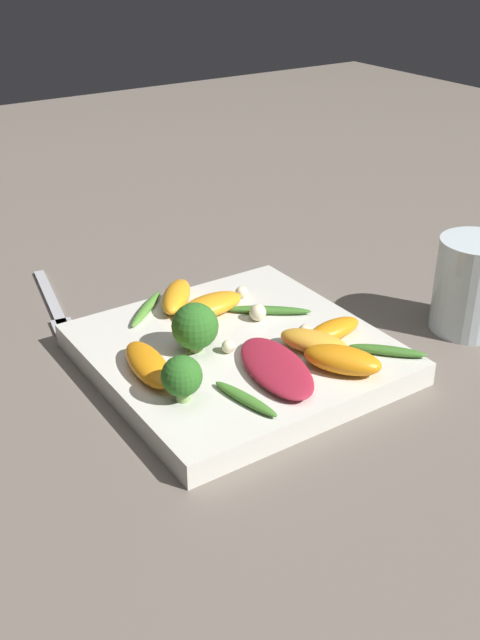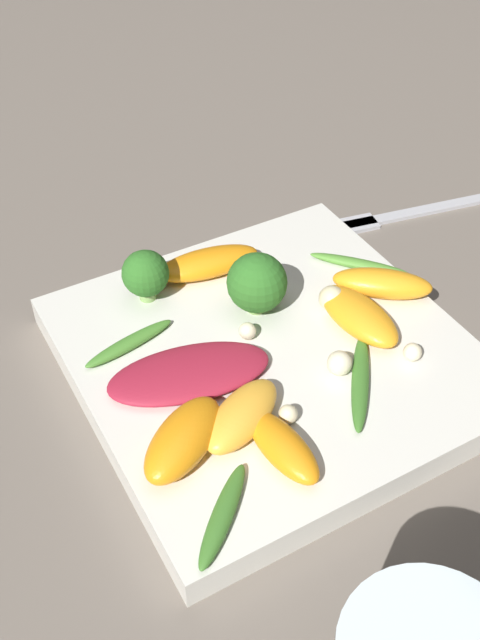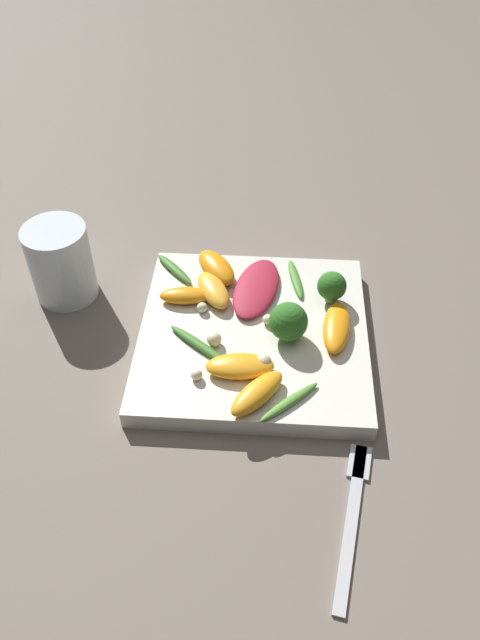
{
  "view_description": "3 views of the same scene",
  "coord_description": "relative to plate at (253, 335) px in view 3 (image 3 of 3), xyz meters",
  "views": [
    {
      "loc": [
        -0.33,
        -0.5,
        0.37
      ],
      "look_at": [
        0.01,
        0.01,
        0.04
      ],
      "focal_mm": 42.0,
      "sensor_mm": 36.0,
      "label": 1
    },
    {
      "loc": [
        0.3,
        -0.19,
        0.38
      ],
      "look_at": [
        -0.02,
        -0.01,
        0.04
      ],
      "focal_mm": 42.0,
      "sensor_mm": 36.0,
      "label": 2
    },
    {
      "loc": [
        -0.02,
        0.48,
        0.52
      ],
      "look_at": [
        0.02,
        -0.0,
        0.03
      ],
      "focal_mm": 35.0,
      "sensor_mm": 36.0,
      "label": 3
    }
  ],
  "objects": [
    {
      "name": "macadamia_nut_3",
      "position": [
        0.06,
        0.08,
        0.02
      ],
      "size": [
        0.01,
        0.01,
        0.01
      ],
      "color": "beige",
      "rests_on": "plate"
    },
    {
      "name": "arugula_sprig_0",
      "position": [
        0.1,
        -0.09,
        0.02
      ],
      "size": [
        0.06,
        0.06,
        0.01
      ],
      "color": "#3D7528",
      "rests_on": "plate"
    },
    {
      "name": "orange_segment_1",
      "position": [
        0.01,
        0.06,
        0.02
      ],
      "size": [
        0.07,
        0.04,
        0.02
      ],
      "color": "orange",
      "rests_on": "plate"
    },
    {
      "name": "arugula_sprig_1",
      "position": [
        0.06,
        0.03,
        0.02
      ],
      "size": [
        0.07,
        0.06,
        0.01
      ],
      "color": "#3D7528",
      "rests_on": "plate"
    },
    {
      "name": "broccoli_floret_0",
      "position": [
        -0.04,
        0.01,
        0.04
      ],
      "size": [
        0.04,
        0.04,
        0.05
      ],
      "color": "#7A9E51",
      "rests_on": "plate"
    },
    {
      "name": "radicchio_leaf_0",
      "position": [
        0.0,
        -0.06,
        0.02
      ],
      "size": [
        0.07,
        0.11,
        0.01
      ],
      "color": "maroon",
      "rests_on": "plate"
    },
    {
      "name": "orange_segment_3",
      "position": [
        0.05,
        -0.09,
        0.02
      ],
      "size": [
        0.07,
        0.08,
        0.02
      ],
      "color": "orange",
      "rests_on": "plate"
    },
    {
      "name": "plate",
      "position": [
        0.0,
        0.0,
        0.0
      ],
      "size": [
        0.25,
        0.25,
        0.02
      ],
      "color": "silver",
      "rests_on": "ground_plane"
    },
    {
      "name": "ground_plane",
      "position": [
        0.0,
        0.0,
        -0.01
      ],
      "size": [
        2.4,
        2.4,
        0.0
      ],
      "primitive_type": "plane",
      "color": "#6B6056"
    },
    {
      "name": "broccoli_floret_1",
      "position": [
        -0.09,
        -0.05,
        0.03
      ],
      "size": [
        0.03,
        0.03,
        0.04
      ],
      "color": "#84AD5B",
      "rests_on": "plate"
    },
    {
      "name": "orange_segment_2",
      "position": [
        0.05,
        -0.05,
        0.02
      ],
      "size": [
        0.06,
        0.07,
        0.02
      ],
      "color": "#FCAD33",
      "rests_on": "plate"
    },
    {
      "name": "macadamia_nut_2",
      "position": [
        0.06,
        -0.02,
        0.02
      ],
      "size": [
        0.01,
        0.01,
        0.01
      ],
      "color": "beige",
      "rests_on": "plate"
    },
    {
      "name": "orange_segment_5",
      "position": [
        -0.09,
        -0.0,
        0.02
      ],
      "size": [
        0.04,
        0.08,
        0.02
      ],
      "color": "orange",
      "rests_on": "plate"
    },
    {
      "name": "arugula_sprig_3",
      "position": [
        -0.05,
        -0.08,
        0.01
      ],
      "size": [
        0.02,
        0.07,
        0.01
      ],
      "color": "#47842D",
      "rests_on": "plate"
    },
    {
      "name": "macadamia_nut_1",
      "position": [
        -0.01,
        0.06,
        0.02
      ],
      "size": [
        0.02,
        0.02,
        0.02
      ],
      "color": "beige",
      "rests_on": "plate"
    },
    {
      "name": "macadamia_nut_0",
      "position": [
        0.04,
        0.03,
        0.02
      ],
      "size": [
        0.02,
        0.02,
        0.02
      ],
      "color": "beige",
      "rests_on": "plate"
    },
    {
      "name": "macadamia_nut_4",
      "position": [
        -0.02,
        -0.01,
        0.02
      ],
      "size": [
        0.01,
        0.01,
        0.01
      ],
      "color": "beige",
      "rests_on": "plate"
    },
    {
      "name": "arugula_sprig_2",
      "position": [
        -0.04,
        0.1,
        0.01
      ],
      "size": [
        0.06,
        0.06,
        0.01
      ],
      "color": "#518E33",
      "rests_on": "plate"
    },
    {
      "name": "orange_segment_4",
      "position": [
        0.08,
        -0.04,
        0.02
      ],
      "size": [
        0.06,
        0.03,
        0.02
      ],
      "color": "orange",
      "rests_on": "plate"
    },
    {
      "name": "drinking_glass",
      "position": [
        0.23,
        -0.07,
        0.04
      ],
      "size": [
        0.07,
        0.07,
        0.1
      ],
      "color": "silver",
      "rests_on": "ground_plane"
    },
    {
      "name": "fork",
      "position": [
        -0.1,
        0.2,
        -0.01
      ],
      "size": [
        0.05,
        0.17,
        0.01
      ],
      "color": "#B2B2B7",
      "rests_on": "ground_plane"
    },
    {
      "name": "orange_segment_0",
      "position": [
        -0.01,
        0.1,
        0.02
      ],
      "size": [
        0.07,
        0.07,
        0.02
      ],
      "color": "orange",
      "rests_on": "plate"
    }
  ]
}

